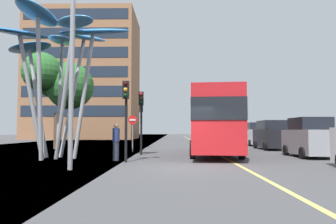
# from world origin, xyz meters

# --- Properties ---
(ground) EXTENTS (120.00, 240.00, 0.10)m
(ground) POSITION_xyz_m (-0.67, 0.00, -0.05)
(ground) COLOR #4C4C4F
(red_bus) EXTENTS (3.36, 10.00, 3.80)m
(red_bus) POSITION_xyz_m (2.00, 6.19, 2.07)
(red_bus) COLOR red
(red_bus) RESTS_ON ground
(leaf_sculpture) EXTENTS (7.90, 7.39, 7.51)m
(leaf_sculpture) POSITION_xyz_m (-6.56, 3.92, 6.04)
(leaf_sculpture) COLOR #9EA0A5
(leaf_sculpture) RESTS_ON ground
(traffic_light_kerb_near) EXTENTS (0.28, 0.42, 3.66)m
(traffic_light_kerb_near) POSITION_xyz_m (-2.58, 1.74, 2.66)
(traffic_light_kerb_near) COLOR black
(traffic_light_kerb_near) RESTS_ON ground
(traffic_light_kerb_far) EXTENTS (0.28, 0.42, 3.73)m
(traffic_light_kerb_far) POSITION_xyz_m (-2.35, 6.22, 2.70)
(traffic_light_kerb_far) COLOR black
(traffic_light_kerb_far) RESTS_ON ground
(traffic_light_island_mid) EXTENTS (0.28, 0.42, 3.75)m
(traffic_light_island_mid) POSITION_xyz_m (-3.08, 13.54, 2.71)
(traffic_light_island_mid) COLOR black
(traffic_light_island_mid) RESTS_ON ground
(car_parked_mid) EXTENTS (1.99, 3.84, 2.14)m
(car_parked_mid) POSITION_xyz_m (6.97, 4.85, 1.01)
(car_parked_mid) COLOR gray
(car_parked_mid) RESTS_ON ground
(car_parked_far) EXTENTS (2.00, 4.47, 2.21)m
(car_parked_far) POSITION_xyz_m (7.07, 11.96, 1.05)
(car_parked_far) COLOR black
(car_parked_far) RESTS_ON ground
(car_side_street) EXTENTS (2.04, 4.07, 2.20)m
(car_side_street) POSITION_xyz_m (7.50, 18.05, 1.04)
(car_side_street) COLOR silver
(car_side_street) RESTS_ON ground
(car_far_side) EXTENTS (1.99, 4.12, 2.19)m
(car_far_side) POSITION_xyz_m (7.24, 25.31, 1.03)
(car_far_side) COLOR navy
(car_far_side) RESTS_ON ground
(street_lamp) EXTENTS (1.67, 0.44, 8.04)m
(street_lamp) POSITION_xyz_m (-3.84, -0.95, 5.09)
(street_lamp) COLOR gray
(street_lamp) RESTS_ON ground
(tree_pavement_near) EXTENTS (5.19, 4.74, 7.48)m
(tree_pavement_near) POSITION_xyz_m (-9.67, 12.75, 5.44)
(tree_pavement_near) COLOR brown
(tree_pavement_near) RESTS_ON ground
(pedestrian) EXTENTS (0.34, 0.34, 1.77)m
(pedestrian) POSITION_xyz_m (-3.17, 2.63, 0.89)
(pedestrian) COLOR #2D3342
(pedestrian) RESTS_ON ground
(no_entry_sign) EXTENTS (0.60, 0.12, 2.45)m
(no_entry_sign) POSITION_xyz_m (-3.19, 8.86, 1.64)
(no_entry_sign) COLOR gray
(no_entry_sign) RESTS_ON ground
(backdrop_building) EXTENTS (18.12, 12.27, 21.96)m
(backdrop_building) POSITION_xyz_m (-16.19, 43.42, 10.98)
(backdrop_building) COLOR #8E6042
(backdrop_building) RESTS_ON ground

